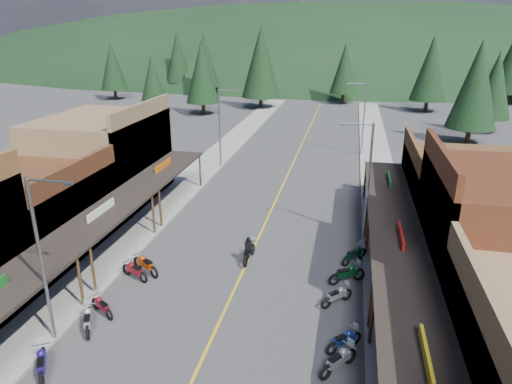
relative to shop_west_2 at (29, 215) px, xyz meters
The scene contains 36 objects.
ground 14.09m from the shop_west_2, ahead, with size 220.00×220.00×0.00m, color #38383A.
centerline 23.03m from the shop_west_2, 53.07° to the left, with size 0.15×90.00×0.01m, color gold.
sidewalk_west 19.14m from the shop_west_2, 74.56° to the left, with size 3.40×94.00×0.15m, color gray.
sidewalk_east 29.07m from the shop_west_2, 39.18° to the left, with size 3.40×94.00×0.15m, color gray.
shop_west_2 is the anchor object (origin of this frame).
shop_west_3 9.65m from the shop_west_2, 90.18° to the left, with size 10.90×10.20×8.20m.
shop_east_2 27.55m from the shop_west_2, ahead, with size 10.90×9.00×8.20m.
shop_east_3 29.13m from the shop_west_2, 19.24° to the left, with size 10.90×10.20×6.20m.
streetlight_0 10.45m from the shop_west_2, 48.55° to the right, with size 2.16×0.18×8.00m.
streetlight_1 21.50m from the shop_west_2, 71.48° to the left, with size 2.16×0.18×8.00m.
streetlight_2 21.73m from the shop_west_2, 16.92° to the left, with size 2.16×0.18×8.00m.
streetlight_3 35.12m from the shop_west_2, 53.81° to the left, with size 2.16×0.18×8.00m.
ridge_hill 134.03m from the shop_west_2, 84.11° to the left, with size 310.00×140.00×60.00m, color black.
pine_0 65.88m from the shop_west_2, 113.52° to the left, with size 5.04×5.04×11.00m.
pine_1 69.22m from the shop_west_2, 98.53° to the left, with size 5.88×5.88×12.50m.
pine_2 56.69m from the shop_west_2, 86.19° to the left, with size 6.72×6.72×14.00m.
pine_3 66.82m from the shop_west_2, 74.57° to the left, with size 5.04×5.04×11.00m.
pine_4 66.55m from the shop_west_2, 61.42° to the left, with size 5.88×5.88×12.50m.
pine_7 76.65m from the shop_west_2, 103.80° to the left, with size 5.88×5.88×12.50m.
pine_8 39.33m from the shop_west_2, 102.15° to the left, with size 4.48×4.48×10.00m.
pine_9 57.58m from the shop_west_2, 48.91° to the left, with size 4.93×4.93×10.80m.
pine_10 48.67m from the shop_west_2, 95.02° to the left, with size 5.38×5.38×11.60m.
pine_11 49.79m from the shop_west_2, 47.08° to the left, with size 5.82×5.82×12.40m.
bike_west_4 12.49m from the shop_west_2, 52.41° to the right, with size 0.74×2.21×1.26m, color navy, non-canonical shape.
bike_west_5 10.40m from the shop_west_2, 40.57° to the right, with size 0.71×2.14×1.23m, color #9F9FA4, non-canonical shape.
bike_west_6 9.69m from the shop_west_2, 34.82° to the right, with size 0.64×1.93×1.10m, color maroon, non-canonical shape.
bike_west_7 8.29m from the shop_west_2, 13.34° to the right, with size 0.69×2.08×1.19m, color maroon, non-canonical shape.
bike_west_8 8.49m from the shop_west_2, ahead, with size 0.77×2.31×1.32m, color #BC420D, non-canonical shape.
bike_east_5 20.95m from the shop_west_2, 19.85° to the right, with size 0.73×2.19×1.25m, color gray, non-canonical shape.
bike_east_6 20.70m from the shop_west_2, 15.84° to the right, with size 0.65×1.96×1.12m, color navy, non-canonical shape.
bike_east_7 19.57m from the shop_west_2, ahead, with size 0.67×2.01×1.15m, color #A1A1A6, non-canonical shape.
bike_east_8 19.91m from the shop_west_2, ahead, with size 0.75×2.24×1.28m, color #0B3B1D, non-canonical shape.
bike_east_9 20.48m from the shop_west_2, ahead, with size 0.71×2.12×1.21m, color #0B381C, non-canonical shape.
rider_on_bike 14.05m from the shop_west_2, ahead, with size 0.90×2.32×1.73m.
pedestrian_east_a 22.48m from the shop_west_2, 14.83° to the right, with size 0.61×0.40×1.67m, color #2B2132.
pedestrian_east_b 23.19m from the shop_west_2, 16.68° to the left, with size 0.86×0.50×1.77m, color brown.
Camera 1 is at (5.63, -21.29, 13.78)m, focal length 32.00 mm.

